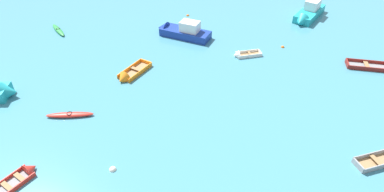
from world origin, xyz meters
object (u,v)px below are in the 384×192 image
motor_launch_deep_blue_near_left (181,31)px  mooring_buoy_outer_edge (188,16)px  rowboat_white_cluster_inner (242,55)px  mooring_buoy_between_boats_left (113,170)px  kayak_green_back_row_right (58,30)px  kayak_red_near_right (70,115)px  rowboat_orange_far_right (128,76)px  motor_launch_turquoise_near_camera (308,13)px  rowboat_maroon_outer_right (383,67)px  rowboat_red_center (23,175)px  mooring_buoy_trailing (283,47)px

motor_launch_deep_blue_near_left → mooring_buoy_outer_edge: motor_launch_deep_blue_near_left is taller
rowboat_white_cluster_inner → mooring_buoy_between_boats_left: rowboat_white_cluster_inner is taller
kayak_green_back_row_right → kayak_red_near_right: bearing=-75.1°
rowboat_orange_far_right → motor_launch_deep_blue_near_left: bearing=54.2°
kayak_green_back_row_right → mooring_buoy_outer_edge: (15.42, 2.77, -0.17)m
motor_launch_turquoise_near_camera → rowboat_orange_far_right: bearing=-153.2°
mooring_buoy_outer_edge → rowboat_orange_far_right: bearing=-117.3°
mooring_buoy_outer_edge → rowboat_maroon_outer_right: bearing=-40.1°
rowboat_orange_far_right → rowboat_maroon_outer_right: bearing=-2.7°
rowboat_red_center → motor_launch_deep_blue_near_left: bearing=57.6°
rowboat_white_cluster_inner → mooring_buoy_trailing: size_ratio=8.28×
rowboat_red_center → mooring_buoy_between_boats_left: size_ratio=6.98×
rowboat_red_center → mooring_buoy_between_boats_left: (5.67, -0.06, -0.15)m
kayak_green_back_row_right → rowboat_maroon_outer_right: bearing=-19.8°
motor_launch_turquoise_near_camera → kayak_red_near_right: bearing=-148.4°
mooring_buoy_between_boats_left → motor_launch_deep_blue_near_left: bearing=71.8°
mooring_buoy_outer_edge → kayak_red_near_right: bearing=-121.3°
mooring_buoy_between_boats_left → rowboat_red_center: bearing=179.4°
rowboat_maroon_outer_right → rowboat_red_center: rowboat_maroon_outer_right is taller
rowboat_white_cluster_inner → motor_launch_deep_blue_near_left: (-5.71, 5.19, 0.47)m
kayak_red_near_right → motor_launch_turquoise_near_camera: bearing=31.6°
kayak_green_back_row_right → mooring_buoy_outer_edge: bearing=10.2°
rowboat_red_center → mooring_buoy_outer_edge: size_ratio=8.79×
kayak_red_near_right → motor_launch_deep_blue_near_left: 16.30m
rowboat_orange_far_right → mooring_buoy_trailing: rowboat_orange_far_right is taller
rowboat_orange_far_right → kayak_green_back_row_right: 13.64m
rowboat_orange_far_right → rowboat_red_center: (-6.15, -10.80, -0.04)m
rowboat_maroon_outer_right → mooring_buoy_between_boats_left: size_ratio=10.17×
kayak_red_near_right → kayak_green_back_row_right: kayak_green_back_row_right is taller
mooring_buoy_trailing → mooring_buoy_outer_edge: size_ratio=0.98×
mooring_buoy_trailing → motor_launch_turquoise_near_camera: bearing=51.2°
motor_launch_deep_blue_near_left → rowboat_red_center: 22.10m
mooring_buoy_outer_edge → motor_launch_deep_blue_near_left: bearing=-102.9°
rowboat_white_cluster_inner → motor_launch_turquoise_near_camera: motor_launch_turquoise_near_camera is taller
motor_launch_deep_blue_near_left → mooring_buoy_trailing: (10.52, -3.82, -0.63)m
rowboat_orange_far_right → rowboat_red_center: rowboat_orange_far_right is taller
motor_launch_deep_blue_near_left → motor_launch_turquoise_near_camera: (16.11, 3.13, 0.03)m
kayak_green_back_row_right → mooring_buoy_between_boats_left: 22.97m
motor_launch_deep_blue_near_left → motor_launch_turquoise_near_camera: bearing=11.0°
motor_launch_turquoise_near_camera → mooring_buoy_between_boats_left: motor_launch_turquoise_near_camera is taller
rowboat_orange_far_right → rowboat_red_center: size_ratio=1.21×
rowboat_white_cluster_inner → mooring_buoy_trailing: bearing=15.9°
rowboat_orange_far_right → mooring_buoy_outer_edge: bearing=62.7°
motor_launch_deep_blue_near_left → kayak_green_back_row_right: motor_launch_deep_blue_near_left is taller
kayak_red_near_right → mooring_buoy_trailing: (20.47, 9.08, -0.17)m
rowboat_orange_far_right → mooring_buoy_between_boats_left: (-0.49, -10.86, -0.19)m
motor_launch_deep_blue_near_left → mooring_buoy_trailing: 11.21m
motor_launch_turquoise_near_camera → rowboat_red_center: bearing=-142.0°
rowboat_maroon_outer_right → motor_launch_deep_blue_near_left: (-18.63, 9.01, 0.44)m
kayak_red_near_right → mooring_buoy_trailing: bearing=23.9°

